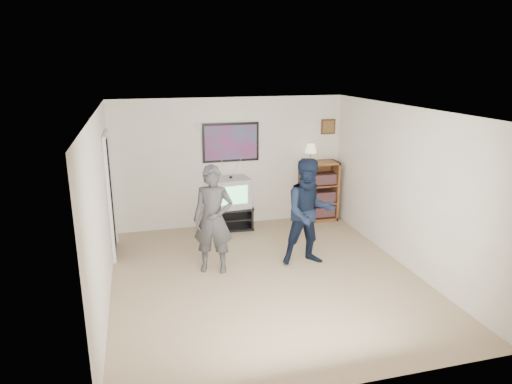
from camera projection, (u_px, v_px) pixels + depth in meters
name	position (u px, v px, depth m)	size (l,w,h in m)	color
room_shell	(260.00, 192.00, 6.84)	(4.51, 5.00, 2.51)	#977C60
media_stand	(229.00, 217.00, 8.85)	(0.92, 0.55, 0.45)	black
crt_television	(231.00, 192.00, 8.72)	(0.67, 0.56, 0.56)	#A2A29D
bookshelf	(318.00, 191.00, 9.25)	(0.74, 0.42, 1.21)	brown
table_lamp	(311.00, 153.00, 9.03)	(0.23, 0.23, 0.37)	#F6F0BA
person_tall	(213.00, 220.00, 6.89)	(0.61, 0.40, 1.67)	#3A3A3D
person_short	(309.00, 212.00, 7.15)	(0.84, 0.65, 1.72)	black
controller_left	(213.00, 191.00, 7.02)	(0.04, 0.13, 0.04)	white
controller_right	(303.00, 198.00, 7.28)	(0.03, 0.11, 0.03)	white
poster	(231.00, 142.00, 8.71)	(1.10, 0.03, 0.75)	black
air_vent	(202.00, 128.00, 8.50)	(0.28, 0.02, 0.14)	white
small_picture	(328.00, 127.00, 9.15)	(0.30, 0.03, 0.30)	#4B2418
doorway	(110.00, 196.00, 7.53)	(0.03, 0.85, 2.00)	black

